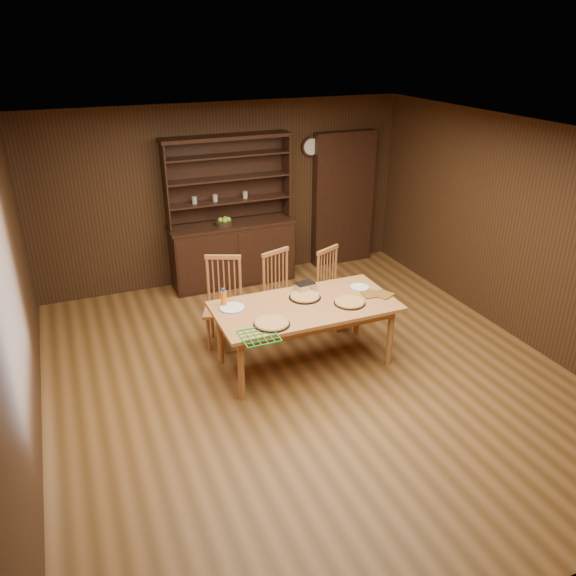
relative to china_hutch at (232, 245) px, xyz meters
name	(u,v)px	position (x,y,z in m)	size (l,w,h in m)	color
floor	(308,375)	(0.00, -2.75, -0.60)	(6.00, 6.00, 0.00)	brown
room_shell	(311,242)	(0.00, -2.75, 0.98)	(6.00, 6.00, 6.00)	silver
china_hutch	(232,245)	(0.00, 0.00, 0.00)	(1.84, 0.52, 2.17)	black
doorway	(343,199)	(1.90, 0.15, 0.45)	(1.00, 0.18, 2.10)	black
wall_clock	(311,147)	(1.35, 0.20, 1.30)	(0.30, 0.05, 0.30)	black
dining_table	(305,311)	(0.06, -2.51, 0.08)	(2.00, 1.00, 0.75)	#BD7F41
chair_left	(224,298)	(-0.62, -1.67, -0.01)	(0.58, 0.57, 1.09)	#A66239
chair_center	(281,289)	(0.12, -1.64, -0.04)	(0.54, 0.53, 1.05)	#A66239
chair_right	(332,285)	(0.79, -1.72, -0.06)	(0.54, 0.53, 1.01)	#A66239
pizza_left	(272,323)	(-0.44, -2.79, 0.17)	(0.38, 0.38, 0.04)	black
pizza_right	(350,302)	(0.53, -2.67, 0.17)	(0.35, 0.35, 0.04)	black
pizza_center	(305,296)	(0.13, -2.35, 0.17)	(0.36, 0.36, 0.04)	black
cooling_rack	(259,336)	(-0.64, -2.97, 0.16)	(0.35, 0.35, 0.02)	#0B922A
plate_left	(232,308)	(-0.70, -2.29, 0.16)	(0.28, 0.28, 0.02)	white
plate_right	(360,287)	(0.83, -2.34, 0.16)	(0.24, 0.24, 0.02)	white
foil_dish	(305,287)	(0.21, -2.16, 0.20)	(0.22, 0.16, 0.09)	silver
juice_bottle	(224,298)	(-0.77, -2.19, 0.25)	(0.07, 0.07, 0.21)	orange
pot_holder_a	(383,294)	(0.98, -2.62, 0.16)	(0.20, 0.20, 0.01)	red
pot_holder_b	(371,294)	(0.86, -2.56, 0.16)	(0.19, 0.19, 0.01)	red
fruit_bowl	(224,222)	(-0.12, -0.07, 0.39)	(0.27, 0.27, 0.12)	black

